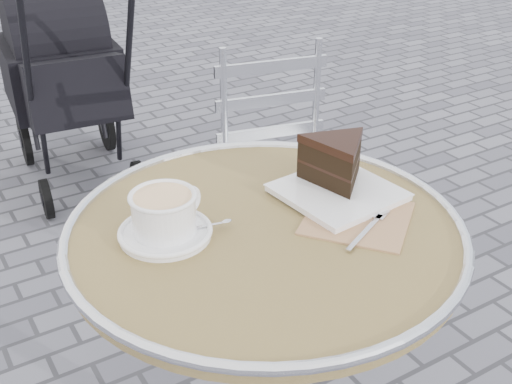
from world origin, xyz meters
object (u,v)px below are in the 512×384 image
cafe_table (264,300)px  cake_plate_set (337,168)px  cappuccino_set (165,218)px  bistro_chair (278,145)px  baby_stroller (66,86)px

cafe_table → cake_plate_set: bearing=11.9°
cappuccino_set → bistro_chair: (0.65, 0.63, -0.27)m
baby_stroller → cafe_table: bearing=-88.8°
cappuccino_set → bistro_chair: 0.95m
cafe_table → bistro_chair: (0.49, 0.70, -0.07)m
cafe_table → bistro_chair: size_ratio=0.92×
cappuccino_set → baby_stroller: size_ratio=0.20×
cappuccino_set → cafe_table: bearing=-39.8°
cafe_table → bistro_chair: bearing=55.0°
bistro_chair → cappuccino_set: bearing=-123.6°
bistro_chair → baby_stroller: size_ratio=0.86×
bistro_chair → baby_stroller: bearing=119.3°
cake_plate_set → baby_stroller: (-0.05, 1.77, -0.36)m
cake_plate_set → baby_stroller: 1.81m
cappuccino_set → baby_stroller: (0.31, 1.75, -0.35)m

